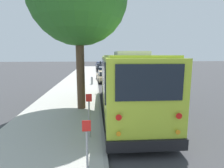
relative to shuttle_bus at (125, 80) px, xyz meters
The scene contains 12 objects.
ground_plane 2.25m from the shuttle_bus, 166.68° to the right, with size 160.00×160.00×0.00m, color #3D3D3F.
sidewalk_slab 4.22m from the shuttle_bus, 110.00° to the left, with size 80.00×4.17×0.15m, color #B2AFA8.
curb_strip 2.62m from the shuttle_bus, 132.04° to the left, with size 80.00×0.14×0.15m, color #9D9A94.
shuttle_bus is the anchor object (origin of this frame).
parked_sedan_tan 11.38m from the shuttle_bus, ahead, with size 4.69×2.04×1.28m.
parked_sedan_silver 18.91m from the shuttle_bus, ahead, with size 4.64×2.01×1.28m.
parked_sedan_black 24.98m from the shuttle_bus, ahead, with size 4.24×1.89×1.27m.
parked_sedan_gray 31.27m from the shuttle_bus, ahead, with size 4.68×1.88×1.33m.
parked_sedan_blue 38.86m from the shuttle_bus, ahead, with size 4.45×1.90×1.31m.
sign_post_near 6.07m from the shuttle_bus, 160.92° to the left, with size 0.06×0.22×1.45m.
sign_post_far 4.20m from the shuttle_bus, 151.53° to the left, with size 0.06×0.22×1.66m.
fire_hydrant 8.83m from the shuttle_bus, 13.46° to the left, with size 0.22×0.22×0.81m.
Camera 1 is at (-8.52, 2.05, 3.20)m, focal length 28.00 mm.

